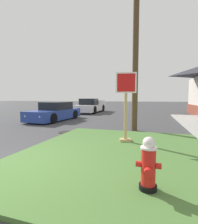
% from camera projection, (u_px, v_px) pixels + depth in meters
% --- Properties ---
extents(ground_plane, '(160.00, 160.00, 0.00)m').
position_uv_depth(ground_plane, '(14.00, 167.00, 3.66)').
color(ground_plane, '#3D3D3F').
extents(grass_corner_patch, '(4.91, 5.78, 0.08)m').
position_uv_depth(grass_corner_patch, '(116.00, 152.00, 4.55)').
color(grass_corner_patch, '#477033').
rests_on(grass_corner_patch, ground).
extents(fire_hydrant, '(0.38, 0.34, 0.83)m').
position_uv_depth(fire_hydrant, '(148.00, 165.00, 2.58)').
color(fire_hydrant, black).
rests_on(fire_hydrant, grass_corner_patch).
extents(stop_sign, '(0.65, 0.36, 2.26)m').
position_uv_depth(stop_sign, '(126.00, 109.00, 5.48)').
color(stop_sign, tan).
rests_on(stop_sign, grass_corner_patch).
extents(manhole_cover, '(0.70, 0.70, 0.02)m').
position_uv_depth(manhole_cover, '(66.00, 132.00, 7.39)').
color(manhole_cover, black).
rests_on(manhole_cover, ground).
extents(parked_sedan_blue, '(1.97, 4.49, 1.25)m').
position_uv_depth(parked_sedan_blue, '(55.00, 112.00, 11.59)').
color(parked_sedan_blue, '#233D93').
rests_on(parked_sedan_blue, ground).
extents(pickup_truck_white, '(2.12, 5.58, 1.48)m').
position_uv_depth(pickup_truck_white, '(91.00, 107.00, 17.98)').
color(pickup_truck_white, silver).
rests_on(pickup_truck_white, ground).
extents(utility_pole, '(1.88, 0.26, 10.67)m').
position_uv_depth(utility_pole, '(136.00, 5.00, 7.40)').
color(utility_pole, '#4C3823').
rests_on(utility_pole, ground).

